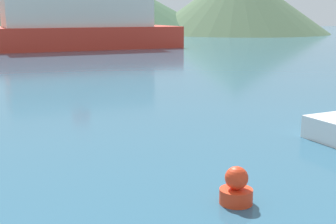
{
  "coord_description": "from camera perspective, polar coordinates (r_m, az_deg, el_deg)",
  "views": [
    {
      "loc": [
        -3.77,
        2.33,
        3.85
      ],
      "look_at": [
        0.83,
        14.0,
        1.2
      ],
      "focal_mm": 50.0,
      "sensor_mm": 36.0,
      "label": 1
    }
  ],
  "objects": [
    {
      "name": "ferry_distant",
      "position": [
        53.9,
        -11.0,
        10.77
      ],
      "size": [
        22.68,
        9.03,
        8.29
      ],
      "rotation": [
        0.0,
        0.0,
        0.04
      ],
      "color": "red",
      "rests_on": "ground_plane"
    },
    {
      "name": "hill_far_east",
      "position": [
        95.06,
        8.52,
        13.24
      ],
      "size": [
        35.64,
        35.64,
        12.46
      ],
      "color": "#4C6647",
      "rests_on": "ground_plane"
    },
    {
      "name": "buoy_marker",
      "position": [
        9.84,
        8.32,
        -9.19
      ],
      "size": [
        0.69,
        0.69,
        0.8
      ],
      "color": "red",
      "rests_on": "ground_plane"
    }
  ]
}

